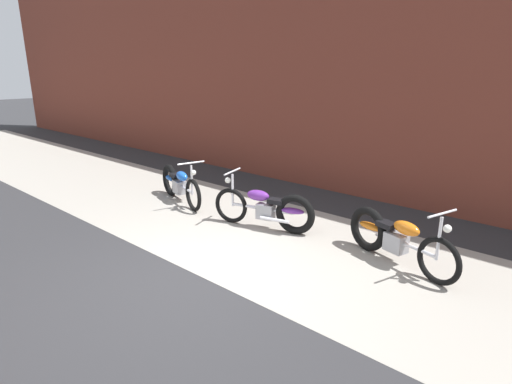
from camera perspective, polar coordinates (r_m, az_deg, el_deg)
The scene contains 6 objects.
ground_plane at distance 6.09m, azimuth -7.60°, elevation -11.42°, with size 80.00×80.00×0.00m, color #2D2D30.
sidewalk_slab at distance 7.23m, azimuth 2.94°, elevation -6.57°, with size 36.00×3.50×0.01m, color #9E998E.
brick_building_wall at distance 9.59m, azimuth 16.79°, elevation 16.98°, with size 36.00×0.50×6.03m, color brown.
motorcycle_blue at distance 9.34m, azimuth -10.60°, elevation 1.15°, with size 1.95×0.80×1.03m.
motorcycle_purple at distance 7.55m, azimuth 1.89°, elevation -2.31°, with size 1.96×0.77×1.03m.
motorcycle_orange at distance 6.64m, azimuth 18.17°, elevation -5.89°, with size 1.95×0.83×1.03m.
Camera 1 is at (4.11, -3.47, 2.85)m, focal length 29.20 mm.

